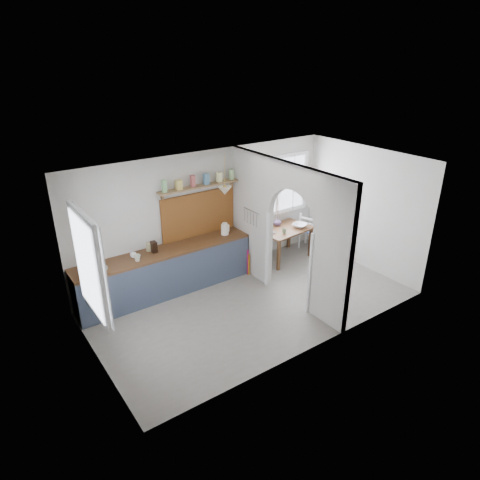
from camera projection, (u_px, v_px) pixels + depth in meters
floor at (253, 303)px, 8.04m from camera, size 5.80×3.20×0.01m
ceiling at (255, 167)px, 6.98m from camera, size 5.80×3.20×0.01m
walls at (254, 240)px, 7.51m from camera, size 5.81×3.21×2.60m
partition at (283, 223)px, 7.86m from camera, size 0.12×3.20×2.60m
kitchen_window at (87, 266)px, 5.86m from camera, size 0.10×1.16×1.50m
nook_window at (277, 186)px, 9.50m from camera, size 1.76×0.10×1.30m
counter at (166, 271)px, 8.25m from camera, size 3.50×0.60×0.90m
sink at (96, 270)px, 7.37m from camera, size 0.40×0.40×0.02m
backsplash at (199, 214)px, 8.56m from camera, size 1.65×0.03×0.90m
shelf at (200, 184)px, 8.23m from camera, size 1.75×0.20×0.21m
pendant_lamp at (225, 191)px, 8.21m from camera, size 0.26×0.26×0.16m
utensil_rail at (252, 211)px, 8.44m from camera, size 0.02×0.50×0.02m
dining_table at (284, 243)px, 9.65m from camera, size 1.24×0.90×0.73m
chair_left at (253, 246)px, 9.20m from camera, size 0.59×0.59×1.00m
chair_right at (310, 230)px, 10.14m from camera, size 0.52×0.52×0.89m
kettle at (225, 229)px, 8.71m from camera, size 0.25×0.22×0.25m
mug_a at (137, 258)px, 7.63m from camera, size 0.13×0.13×0.12m
mug_b at (133, 255)px, 7.77m from camera, size 0.14×0.14×0.09m
knife_block at (154, 247)px, 7.95m from camera, size 0.10×0.14×0.21m
jar at (149, 247)px, 8.00m from camera, size 0.11×0.11×0.16m
towel_magenta at (248, 263)px, 8.96m from camera, size 0.02×0.03×0.60m
towel_orange at (249, 265)px, 8.94m from camera, size 0.02×0.03×0.47m
bowl at (299, 225)px, 9.57m from camera, size 0.40×0.40×0.08m
table_cup at (284, 231)px, 9.23m from camera, size 0.12×0.12×0.10m
plate at (271, 232)px, 9.28m from camera, size 0.26×0.26×0.02m
vase at (277, 222)px, 9.64m from camera, size 0.23×0.23×0.18m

